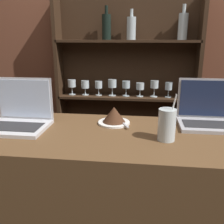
# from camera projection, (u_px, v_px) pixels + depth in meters

# --- Properties ---
(bar_counter) EXTENTS (2.00, 0.59, 1.07)m
(bar_counter) POSITION_uv_depth(u_px,v_px,m) (123.00, 224.00, 1.37)
(bar_counter) COLOR brown
(bar_counter) RESTS_ON ground_plane
(back_wall) EXTENTS (7.00, 0.06, 2.70)m
(back_wall) POSITION_uv_depth(u_px,v_px,m) (134.00, 58.00, 2.16)
(back_wall) COLOR brown
(back_wall) RESTS_ON ground_plane
(back_shelf) EXTENTS (1.19, 0.18, 1.86)m
(back_shelf) POSITION_uv_depth(u_px,v_px,m) (127.00, 101.00, 2.20)
(back_shelf) COLOR #332114
(back_shelf) RESTS_ON ground_plane
(laptop_near) EXTENTS (0.31, 0.25, 0.25)m
(laptop_near) POSITION_uv_depth(u_px,v_px,m) (19.00, 117.00, 1.30)
(laptop_near) COLOR silver
(laptop_near) RESTS_ON bar_counter
(laptop_far) EXTENTS (0.30, 0.22, 0.24)m
(laptop_far) POSITION_uv_depth(u_px,v_px,m) (207.00, 115.00, 1.33)
(laptop_far) COLOR #ADADB2
(laptop_far) RESTS_ON bar_counter
(cake_plate) EXTENTS (0.18, 0.18, 0.09)m
(cake_plate) POSITION_uv_depth(u_px,v_px,m) (114.00, 116.00, 1.35)
(cake_plate) COLOR white
(cake_plate) RESTS_ON bar_counter
(water_glass) EXTENTS (0.08, 0.08, 0.22)m
(water_glass) POSITION_uv_depth(u_px,v_px,m) (167.00, 125.00, 1.13)
(water_glass) COLOR silver
(water_glass) RESTS_ON bar_counter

